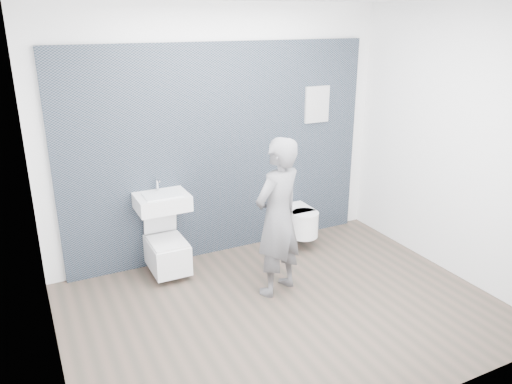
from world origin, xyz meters
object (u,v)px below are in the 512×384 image
washbasin (162,201)px  toilet_square (167,252)px  toilet_rounded (300,221)px  visitor (278,218)px

washbasin → toilet_square: 0.57m
washbasin → toilet_rounded: 1.72m
toilet_square → toilet_rounded: size_ratio=1.30×
toilet_square → visitor: bearing=-43.1°
toilet_rounded → visitor: 1.21m
washbasin → toilet_square: bearing=-90.0°
visitor → toilet_square: bearing=-64.4°
washbasin → visitor: visitor is taller
visitor → washbasin: bearing=-66.6°
washbasin → visitor: 1.26m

